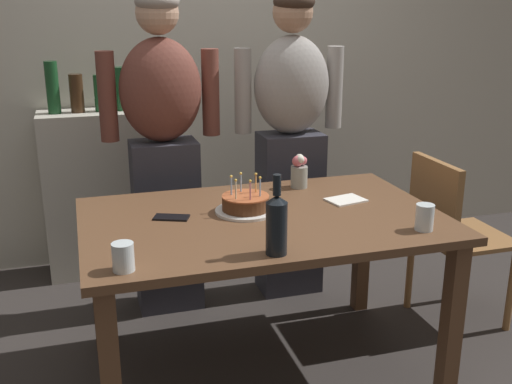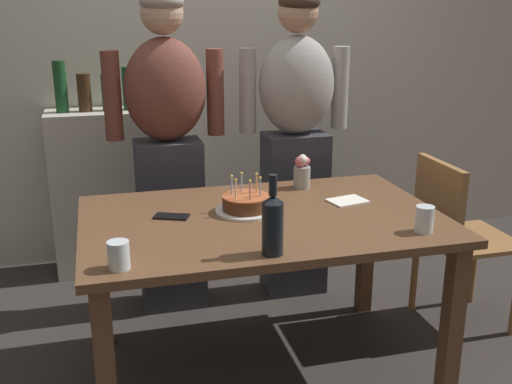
{
  "view_description": "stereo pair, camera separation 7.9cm",
  "coord_description": "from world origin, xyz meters",
  "views": [
    {
      "loc": [
        -0.72,
        -2.28,
        1.59
      ],
      "look_at": [
        -0.02,
        0.03,
        0.84
      ],
      "focal_mm": 42.5,
      "sensor_mm": 36.0,
      "label": 1
    },
    {
      "loc": [
        -0.64,
        -2.3,
        1.59
      ],
      "look_at": [
        -0.02,
        0.03,
        0.84
      ],
      "focal_mm": 42.5,
      "sensor_mm": 36.0,
      "label": 2
    }
  ],
  "objects": [
    {
      "name": "shelf_cabinet",
      "position": [
        -0.64,
        1.33,
        0.51
      ],
      "size": [
        0.6,
        0.3,
        1.29
      ],
      "color": "beige",
      "rests_on": "ground_plane"
    },
    {
      "name": "person_woman_cardigan",
      "position": [
        0.39,
        0.75,
        0.87
      ],
      "size": [
        0.61,
        0.27,
        1.66
      ],
      "rotation": [
        0.0,
        0.0,
        3.14
      ],
      "color": "#33333D",
      "rests_on": "ground_plane"
    },
    {
      "name": "wine_bottle",
      "position": [
        -0.07,
        -0.39,
        0.86
      ],
      "size": [
        0.08,
        0.08,
        0.29
      ],
      "color": "black",
      "rests_on": "dining_table"
    },
    {
      "name": "person_man_bearded",
      "position": [
        -0.3,
        0.75,
        0.87
      ],
      "size": [
        0.61,
        0.27,
        1.66
      ],
      "rotation": [
        0.0,
        0.0,
        3.14
      ],
      "color": "#33333D",
      "rests_on": "ground_plane"
    },
    {
      "name": "dining_table",
      "position": [
        0.0,
        0.0,
        0.64
      ],
      "size": [
        1.5,
        0.96,
        0.74
      ],
      "color": "brown",
      "rests_on": "ground_plane"
    },
    {
      "name": "flower_vase",
      "position": [
        0.29,
        0.35,
        0.82
      ],
      "size": [
        0.08,
        0.08,
        0.16
      ],
      "color": "#999E93",
      "rests_on": "dining_table"
    },
    {
      "name": "back_wall",
      "position": [
        0.0,
        1.55,
        1.3
      ],
      "size": [
        5.2,
        0.1,
        2.6
      ],
      "primitive_type": "cube",
      "color": "beige",
      "rests_on": "ground_plane"
    },
    {
      "name": "birthday_cake",
      "position": [
        -0.06,
        0.07,
        0.78
      ],
      "size": [
        0.26,
        0.26,
        0.16
      ],
      "color": "white",
      "rests_on": "dining_table"
    },
    {
      "name": "water_glass_near",
      "position": [
        -0.61,
        -0.38,
        0.79
      ],
      "size": [
        0.07,
        0.07,
        0.1
      ],
      "primitive_type": "cylinder",
      "color": "silver",
      "rests_on": "dining_table"
    },
    {
      "name": "water_glass_far",
      "position": [
        0.56,
        -0.34,
        0.79
      ],
      "size": [
        0.07,
        0.07,
        0.11
      ],
      "primitive_type": "cylinder",
      "color": "silver",
      "rests_on": "dining_table"
    },
    {
      "name": "ground_plane",
      "position": [
        0.0,
        0.0,
        0.0
      ],
      "size": [
        10.0,
        10.0,
        0.0
      ],
      "primitive_type": "plane",
      "color": "#332D2B"
    },
    {
      "name": "napkin_stack",
      "position": [
        0.42,
        0.09,
        0.74
      ],
      "size": [
        0.19,
        0.16,
        0.01
      ],
      "primitive_type": "cube",
      "rotation": [
        0.0,
        0.0,
        0.22
      ],
      "color": "white",
      "rests_on": "dining_table"
    },
    {
      "name": "dining_chair",
      "position": [
        1.03,
        0.16,
        0.52
      ],
      "size": [
        0.42,
        0.42,
        0.87
      ],
      "rotation": [
        0.0,
        0.0,
        1.57
      ],
      "color": "olive",
      "rests_on": "ground_plane"
    },
    {
      "name": "cell_phone",
      "position": [
        -0.37,
        0.08,
        0.74
      ],
      "size": [
        0.16,
        0.12,
        0.01
      ],
      "primitive_type": "cube",
      "rotation": [
        0.0,
        0.0,
        -0.39
      ],
      "color": "black",
      "rests_on": "dining_table"
    }
  ]
}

